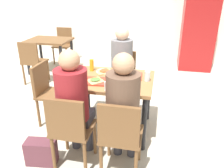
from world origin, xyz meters
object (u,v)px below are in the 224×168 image
object	(u,v)px
paper_plate_center	(105,71)
drink_fridge	(199,27)
pizza_slice_c	(104,71)
condiment_bottle	(92,65)
main_table	(112,86)
pizza_slice_a	(95,80)
plastic_cup_a	(116,66)
plastic_cup_c	(82,71)
pizza_slice_d	(120,85)
background_chair_near	(32,60)
chair_far_side	(123,74)
chair_left_end	(48,89)
soda_can	(147,76)
handbag	(41,152)
plastic_cup_b	(108,86)
person_in_red	(74,99)
person_in_brown_jacket	(123,104)
pizza_slice_b	(127,75)
chair_near_right	(120,134)
plastic_cup_d	(124,68)
foil_bundle	(78,73)
paper_plate_near_edge	(121,86)
chair_near_left	(70,127)
person_far_side	(121,62)
background_chair_far	(63,43)
background_table	(49,45)

from	to	relation	value
paper_plate_center	drink_fridge	world-z (taller)	drink_fridge
pizza_slice_c	condiment_bottle	bearing A→B (deg)	176.24
drink_fridge	main_table	bearing A→B (deg)	-115.04
pizza_slice_a	pizza_slice_c	distance (m)	0.35
plastic_cup_a	plastic_cup_c	world-z (taller)	same
paper_plate_center	pizza_slice_d	world-z (taller)	pizza_slice_d
paper_plate_center	background_chair_near	size ratio (longest dim) A/B	0.26
chair_far_side	chair_left_end	bearing A→B (deg)	-138.39
soda_can	handbag	size ratio (longest dim) A/B	0.38
plastic_cup_b	background_chair_near	size ratio (longest dim) A/B	0.12
person_in_red	condiment_bottle	bearing A→B (deg)	94.96
main_table	person_in_brown_jacket	size ratio (longest dim) A/B	0.80
pizza_slice_b	main_table	bearing A→B (deg)	-151.23
pizza_slice_a	person_in_brown_jacket	bearing A→B (deg)	-50.02
chair_near_right	handbag	size ratio (longest dim) A/B	2.64
pizza_slice_a	person_in_red	bearing A→B (deg)	-98.74
chair_near_right	drink_fridge	world-z (taller)	drink_fridge
pizza_slice_a	plastic_cup_b	xyz separation A→B (m)	(0.20, -0.20, 0.03)
main_table	background_chair_near	world-z (taller)	background_chair_near
drink_fridge	pizza_slice_d	bearing A→B (deg)	-111.31
plastic_cup_d	foil_bundle	size ratio (longest dim) A/B	1.00
main_table	paper_plate_near_edge	distance (m)	0.29
person_in_red	background_chair_near	world-z (taller)	person_in_red
chair_far_side	pizza_slice_c	bearing A→B (deg)	-104.74
chair_near_left	person_in_red	xyz separation A→B (m)	(0.00, 0.14, 0.25)
pizza_slice_a	background_chair_near	size ratio (longest dim) A/B	0.22
person_far_side	pizza_slice_b	bearing A→B (deg)	-73.34
chair_left_end	pizza_slice_a	size ratio (longest dim) A/B	4.49
plastic_cup_a	foil_bundle	xyz separation A→B (m)	(-0.40, -0.36, 0.00)
pizza_slice_d	background_chair_near	xyz separation A→B (m)	(-1.95, 1.39, -0.25)
chair_near_left	background_chair_far	world-z (taller)	same
plastic_cup_b	soda_can	size ratio (longest dim) A/B	0.82
pizza_slice_b	drink_fridge	distance (m)	3.00
condiment_bottle	background_chair_near	xyz separation A→B (m)	(-1.48, 0.96, -0.31)
plastic_cup_b	pizza_slice_d	bearing A→B (deg)	50.23
paper_plate_near_edge	soda_can	bearing A→B (deg)	41.22
pizza_slice_b	background_chair_far	xyz separation A→B (m)	(-1.98, 2.55, -0.26)
chair_left_end	soda_can	world-z (taller)	soda_can
person_far_side	plastic_cup_d	size ratio (longest dim) A/B	12.54
plastic_cup_a	handbag	bearing A→B (deg)	-116.66
chair_near_right	soda_can	bearing A→B (deg)	77.70
pizza_slice_b	background_table	distance (m)	2.69
chair_near_right	plastic_cup_a	size ratio (longest dim) A/B	8.44
person_far_side	paper_plate_near_edge	xyz separation A→B (m)	(0.15, -0.87, -0.01)
chair_left_end	chair_near_left	bearing A→B (deg)	-51.12
paper_plate_center	plastic_cup_b	distance (m)	0.60
person_in_red	background_chair_far	distance (m)	3.65
pizza_slice_d	handbag	size ratio (longest dim) A/B	0.66
paper_plate_center	background_chair_near	xyz separation A→B (m)	(-1.66, 0.96, -0.24)
person_in_brown_jacket	pizza_slice_b	distance (m)	0.75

